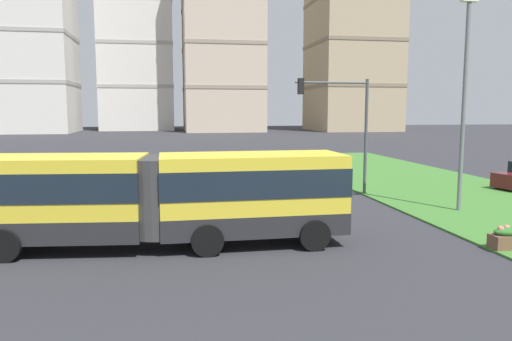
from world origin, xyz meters
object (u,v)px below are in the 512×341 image
object	(u,v)px
apartment_tower_west	(25,37)
apartment_tower_eastcentre	(352,46)
traffic_light_far_right	(343,116)
apartment_tower_centre	(222,28)
car_navy_sedan	(121,180)
streetlight_median	(464,97)
flower_planter_4	(508,238)
articulated_bus	(165,196)
apartment_tower_westcentre	(137,29)

from	to	relation	value
apartment_tower_west	apartment_tower_eastcentre	world-z (taller)	apartment_tower_west
traffic_light_far_right	apartment_tower_centre	xyz separation A→B (m)	(2.23, 78.30, 16.77)
car_navy_sedan	apartment_tower_west	bearing A→B (deg)	107.63
streetlight_median	apartment_tower_eastcentre	size ratio (longest dim) A/B	0.26
traffic_light_far_right	streetlight_median	xyz separation A→B (m)	(3.57, -5.00, 0.86)
streetlight_median	flower_planter_4	bearing A→B (deg)	-108.47
articulated_bus	apartment_tower_west	xyz separation A→B (m)	(-26.34, 85.99, 16.46)
flower_planter_4	apartment_tower_centre	world-z (taller)	apartment_tower_centre
articulated_bus	apartment_tower_west	distance (m)	91.43
apartment_tower_westcentre	apartment_tower_eastcentre	size ratio (longest dim) A/B	1.25
articulated_bus	flower_planter_4	xyz separation A→B (m)	(10.69, -2.45, -1.23)
car_navy_sedan	traffic_light_far_right	xyz separation A→B (m)	(11.40, -2.34, 3.39)
car_navy_sedan	apartment_tower_centre	world-z (taller)	apartment_tower_centre
apartment_tower_west	apartment_tower_eastcentre	bearing A→B (deg)	-1.02
streetlight_median	apartment_tower_centre	size ratio (longest dim) A/B	0.22
flower_planter_4	traffic_light_far_right	xyz separation A→B (m)	(-1.67, 10.68, 3.72)
articulated_bus	car_navy_sedan	xyz separation A→B (m)	(-2.38, 10.57, -0.90)
articulated_bus	apartment_tower_westcentre	xyz separation A→B (m)	(-6.30, 98.35, 20.51)
streetlight_median	apartment_tower_west	bearing A→B (deg)	115.19
car_navy_sedan	flower_planter_4	bearing A→B (deg)	-44.91
flower_planter_4	traffic_light_far_right	world-z (taller)	traffic_light_far_right
streetlight_median	apartment_tower_eastcentre	bearing A→B (deg)	72.24
articulated_bus	traffic_light_far_right	distance (m)	12.46
flower_planter_4	apartment_tower_centre	xyz separation A→B (m)	(0.57, 88.98, 20.48)
traffic_light_far_right	apartment_tower_eastcentre	world-z (taller)	apartment_tower_eastcentre
flower_planter_4	apartment_tower_eastcentre	world-z (taller)	apartment_tower_eastcentre
car_navy_sedan	apartment_tower_westcentre	xyz separation A→B (m)	(-3.92, 87.78, 21.41)
streetlight_median	apartment_tower_centre	distance (m)	84.81
traffic_light_far_right	articulated_bus	bearing A→B (deg)	-137.61
car_navy_sedan	apartment_tower_westcentre	size ratio (longest dim) A/B	0.10
flower_planter_4	streetlight_median	distance (m)	7.54
articulated_bus	flower_planter_4	distance (m)	11.03
articulated_bus	apartment_tower_west	size ratio (longest dim) A/B	0.33
apartment_tower_west	apartment_tower_westcentre	size ratio (longest dim) A/B	0.82
flower_planter_4	streetlight_median	bearing A→B (deg)	71.53
articulated_bus	apartment_tower_eastcentre	distance (m)	94.63
car_navy_sedan	apartment_tower_eastcentre	xyz separation A→B (m)	(41.10, 74.26, 17.00)
flower_planter_4	streetlight_median	world-z (taller)	streetlight_median
car_navy_sedan	traffic_light_far_right	distance (m)	12.12
apartment_tower_westcentre	apartment_tower_centre	world-z (taller)	apartment_tower_westcentre
flower_planter_4	apartment_tower_eastcentre	bearing A→B (deg)	72.19
car_navy_sedan	apartment_tower_westcentre	distance (m)	90.43
apartment_tower_eastcentre	flower_planter_4	bearing A→B (deg)	-107.81
apartment_tower_west	apartment_tower_centre	xyz separation A→B (m)	(37.59, 0.54, 2.79)
apartment_tower_west	apartment_tower_westcentre	distance (m)	23.89
car_navy_sedan	traffic_light_far_right	world-z (taller)	traffic_light_far_right
apartment_tower_centre	apartment_tower_westcentre	bearing A→B (deg)	146.04
car_navy_sedan	traffic_light_far_right	bearing A→B (deg)	-11.60
traffic_light_far_right	streetlight_median	size ratio (longest dim) A/B	0.66
flower_planter_4	streetlight_median	xyz separation A→B (m)	(1.90, 5.69, 4.57)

